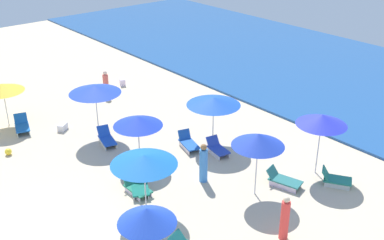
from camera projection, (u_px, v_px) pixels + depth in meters
ocean at (383, 88)px, 29.06m from camera, size 60.00×15.88×0.12m
umbrella_0 at (322, 120)px, 19.29m from camera, size 2.09×2.09×2.72m
lounge_chair_0_0 at (335, 179)px, 19.39m from camera, size 1.37×1.19×0.68m
umbrella_1 at (95, 89)px, 22.35m from camera, size 2.46×2.46×2.68m
lounge_chair_1_0 at (107, 139)px, 22.59m from camera, size 1.52×0.91×0.70m
umbrella_2 at (138, 121)px, 20.24m from camera, size 2.13×2.13×2.25m
umbrella_3 at (144, 160)px, 16.84m from camera, size 2.42×2.42×2.43m
lounge_chair_3_0 at (136, 187)px, 18.89m from camera, size 1.30×0.65×0.74m
lounge_chair_3_1 at (139, 185)px, 19.03m from camera, size 1.60×1.27×0.73m
umbrella_4 at (214, 101)px, 21.74m from camera, size 2.50×2.50×2.39m
lounge_chair_4_0 at (217, 149)px, 21.73m from camera, size 1.31×0.81×0.69m
lounge_chair_4_1 at (188, 143)px, 22.23m from camera, size 1.47×0.93×0.71m
umbrella_5 at (147, 216)px, 14.13m from camera, size 1.81×1.81×2.37m
umbrella_6 at (258, 140)px, 17.88m from camera, size 2.04×2.04×2.67m
lounge_chair_6_0 at (283, 180)px, 19.33m from camera, size 1.52×0.98×0.66m
umbrella_7 at (2, 87)px, 23.71m from camera, size 2.11×2.11×2.26m
lounge_chair_7_0 at (22, 126)px, 23.79m from camera, size 1.45×1.01×0.77m
beachgoer_0 at (106, 84)px, 27.86m from camera, size 0.46×0.46×1.54m
beachgoer_1 at (203, 164)px, 19.41m from camera, size 0.37×0.37×1.71m
beachgoer_2 at (285, 219)px, 16.11m from camera, size 0.36×0.36×1.70m
cooler_box_0 at (63, 127)px, 23.98m from camera, size 0.58×0.63×0.33m
cooler_box_1 at (122, 82)px, 29.68m from camera, size 0.62×0.52×0.42m
beach_ball_2 at (8, 152)px, 21.68m from camera, size 0.31×0.31×0.31m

